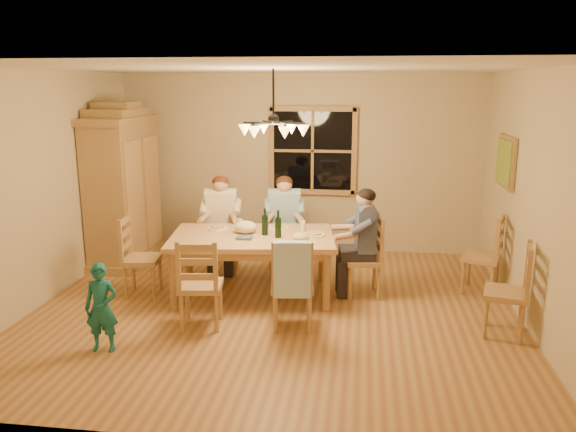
# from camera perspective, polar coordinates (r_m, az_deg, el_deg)

# --- Properties ---
(floor) EXTENTS (5.50, 5.50, 0.00)m
(floor) POSITION_cam_1_polar(r_m,az_deg,el_deg) (6.59, -1.36, -9.41)
(floor) COLOR #985F37
(floor) RESTS_ON ground
(ceiling) EXTENTS (5.50, 5.00, 0.02)m
(ceiling) POSITION_cam_1_polar(r_m,az_deg,el_deg) (6.08, -1.51, 14.79)
(ceiling) COLOR white
(ceiling) RESTS_ON wall_back
(wall_back) EXTENTS (5.50, 0.02, 2.70)m
(wall_back) POSITION_cam_1_polar(r_m,az_deg,el_deg) (8.64, 1.19, 5.36)
(wall_back) COLOR #CBBD8F
(wall_back) RESTS_ON floor
(wall_left) EXTENTS (0.02, 5.00, 2.70)m
(wall_left) POSITION_cam_1_polar(r_m,az_deg,el_deg) (7.16, -23.76, 2.58)
(wall_left) COLOR #CBBD8F
(wall_left) RESTS_ON floor
(wall_right) EXTENTS (0.02, 5.00, 2.70)m
(wall_right) POSITION_cam_1_polar(r_m,az_deg,el_deg) (6.37, 23.80, 1.38)
(wall_right) COLOR #CBBD8F
(wall_right) RESTS_ON floor
(window) EXTENTS (1.30, 0.06, 1.30)m
(window) POSITION_cam_1_polar(r_m,az_deg,el_deg) (8.56, 2.51, 6.62)
(window) COLOR black
(window) RESTS_ON wall_back
(painting) EXTENTS (0.06, 0.78, 0.64)m
(painting) POSITION_cam_1_polar(r_m,az_deg,el_deg) (7.47, 21.24, 5.15)
(painting) COLOR olive
(painting) RESTS_ON wall_right
(chandelier) EXTENTS (0.77, 0.68, 0.71)m
(chandelier) POSITION_cam_1_polar(r_m,az_deg,el_deg) (6.09, -1.47, 8.92)
(chandelier) COLOR black
(chandelier) RESTS_ON ceiling
(armoire) EXTENTS (0.66, 1.40, 2.30)m
(armoire) POSITION_cam_1_polar(r_m,az_deg,el_deg) (8.36, -16.38, 2.52)
(armoire) COLOR olive
(armoire) RESTS_ON floor
(dining_table) EXTENTS (2.08, 1.42, 0.76)m
(dining_table) POSITION_cam_1_polar(r_m,az_deg,el_deg) (6.81, -3.66, -2.76)
(dining_table) COLOR tan
(dining_table) RESTS_ON floor
(chair_far_left) EXTENTS (0.49, 0.47, 0.99)m
(chair_far_left) POSITION_cam_1_polar(r_m,az_deg,el_deg) (7.83, -6.70, -3.41)
(chair_far_left) COLOR #A07446
(chair_far_left) RESTS_ON floor
(chair_far_right) EXTENTS (0.49, 0.47, 0.99)m
(chair_far_right) POSITION_cam_1_polar(r_m,az_deg,el_deg) (7.77, -0.36, -3.45)
(chair_far_right) COLOR #A07446
(chair_far_right) RESTS_ON floor
(chair_near_left) EXTENTS (0.49, 0.47, 0.99)m
(chair_near_left) POSITION_cam_1_polar(r_m,az_deg,el_deg) (6.11, -8.81, -8.35)
(chair_near_left) COLOR #A07446
(chair_near_left) RESTS_ON floor
(chair_near_right) EXTENTS (0.49, 0.47, 0.99)m
(chair_near_right) POSITION_cam_1_polar(r_m,az_deg,el_deg) (6.04, 0.44, -8.47)
(chair_near_right) COLOR #A07446
(chair_near_right) RESTS_ON floor
(chair_end_left) EXTENTS (0.47, 0.49, 0.99)m
(chair_end_left) POSITION_cam_1_polar(r_m,az_deg,el_deg) (7.14, -14.54, -5.43)
(chair_end_left) COLOR #A07446
(chair_end_left) RESTS_ON floor
(chair_end_right) EXTENTS (0.47, 0.49, 0.99)m
(chair_end_right) POSITION_cam_1_polar(r_m,az_deg,el_deg) (6.95, 7.61, -5.61)
(chair_end_right) COLOR #A07446
(chair_end_right) RESTS_ON floor
(adult_woman) EXTENTS (0.43, 0.46, 0.87)m
(adult_woman) POSITION_cam_1_polar(r_m,az_deg,el_deg) (7.70, -6.81, 0.43)
(adult_woman) COLOR beige
(adult_woman) RESTS_ON floor
(adult_plaid_man) EXTENTS (0.43, 0.46, 0.87)m
(adult_plaid_man) POSITION_cam_1_polar(r_m,az_deg,el_deg) (7.64, -0.37, 0.42)
(adult_plaid_man) COLOR teal
(adult_plaid_man) RESTS_ON floor
(adult_slate_man) EXTENTS (0.46, 0.43, 0.87)m
(adult_slate_man) POSITION_cam_1_polar(r_m,az_deg,el_deg) (6.80, 7.75, -1.32)
(adult_slate_man) COLOR #464E70
(adult_slate_man) RESTS_ON floor
(towel) EXTENTS (0.39, 0.15, 0.58)m
(towel) POSITION_cam_1_polar(r_m,az_deg,el_deg) (5.72, 0.44, -5.48)
(towel) COLOR #AACAE6
(towel) RESTS_ON chair_near_right
(wine_bottle_a) EXTENTS (0.08, 0.08, 0.33)m
(wine_bottle_a) POSITION_cam_1_polar(r_m,az_deg,el_deg) (6.75, -2.36, -0.57)
(wine_bottle_a) COLOR black
(wine_bottle_a) RESTS_ON dining_table
(wine_bottle_b) EXTENTS (0.08, 0.08, 0.33)m
(wine_bottle_b) POSITION_cam_1_polar(r_m,az_deg,el_deg) (6.63, -1.01, -0.82)
(wine_bottle_b) COLOR black
(wine_bottle_b) RESTS_ON dining_table
(plate_woman) EXTENTS (0.26, 0.26, 0.02)m
(plate_woman) POSITION_cam_1_polar(r_m,az_deg,el_deg) (7.12, -7.16, -1.23)
(plate_woman) COLOR white
(plate_woman) RESTS_ON dining_table
(plate_plaid) EXTENTS (0.26, 0.26, 0.02)m
(plate_plaid) POSITION_cam_1_polar(r_m,az_deg,el_deg) (7.10, -0.91, -1.16)
(plate_plaid) COLOR white
(plate_plaid) RESTS_ON dining_table
(plate_slate) EXTENTS (0.26, 0.26, 0.02)m
(plate_slate) POSITION_cam_1_polar(r_m,az_deg,el_deg) (6.76, 2.65, -1.92)
(plate_slate) COLOR white
(plate_slate) RESTS_ON dining_table
(wine_glass_a) EXTENTS (0.06, 0.06, 0.14)m
(wine_glass_a) POSITION_cam_1_polar(r_m,az_deg,el_deg) (7.02, -4.87, -0.87)
(wine_glass_a) COLOR silver
(wine_glass_a) RESTS_ON dining_table
(wine_glass_b) EXTENTS (0.06, 0.06, 0.14)m
(wine_glass_b) POSITION_cam_1_polar(r_m,az_deg,el_deg) (6.91, 1.53, -1.06)
(wine_glass_b) COLOR silver
(wine_glass_b) RESTS_ON dining_table
(cap) EXTENTS (0.20, 0.20, 0.11)m
(cap) POSITION_cam_1_polar(r_m,az_deg,el_deg) (6.47, 1.33, -2.18)
(cap) COLOR tan
(cap) RESTS_ON dining_table
(napkin) EXTENTS (0.20, 0.16, 0.03)m
(napkin) POSITION_cam_1_polar(r_m,az_deg,el_deg) (6.62, -4.46, -2.21)
(napkin) COLOR #43557B
(napkin) RESTS_ON dining_table
(cloth_bundle) EXTENTS (0.28, 0.22, 0.15)m
(cloth_bundle) POSITION_cam_1_polar(r_m,az_deg,el_deg) (6.86, -4.34, -1.12)
(cloth_bundle) COLOR beige
(cloth_bundle) RESTS_ON dining_table
(child) EXTENTS (0.34, 0.24, 0.88)m
(child) POSITION_cam_1_polar(r_m,az_deg,el_deg) (5.75, -18.42, -8.82)
(child) COLOR #18666F
(child) RESTS_ON floor
(chair_spare_front) EXTENTS (0.51, 0.52, 0.99)m
(chair_spare_front) POSITION_cam_1_polar(r_m,az_deg,el_deg) (6.25, 21.11, -8.63)
(chair_spare_front) COLOR #A07446
(chair_spare_front) RESTS_ON floor
(chair_spare_back) EXTENTS (0.55, 0.56, 0.99)m
(chair_spare_back) POSITION_cam_1_polar(r_m,az_deg,el_deg) (7.39, 18.97, -5.10)
(chair_spare_back) COLOR #A07446
(chair_spare_back) RESTS_ON floor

